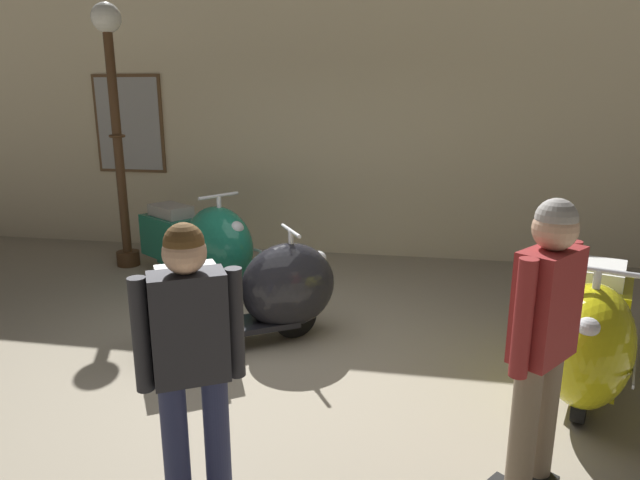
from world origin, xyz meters
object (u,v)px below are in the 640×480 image
at_px(lamppost, 115,111).
at_px(visitor_1, 191,354).
at_px(scooter_1, 259,293).
at_px(scooter_0, 204,243).
at_px(visitor_0, 543,333).
at_px(scooter_2, 592,335).

height_order(lamppost, visitor_1, lamppost).
bearing_deg(scooter_1, scooter_0, 95.93).
relative_size(scooter_1, visitor_0, 1.00).
bearing_deg(visitor_0, scooter_1, -1.30).
relative_size(scooter_0, scooter_1, 1.09).
relative_size(scooter_2, lamppost, 0.58).
height_order(scooter_0, lamppost, lamppost).
xyz_separation_m(scooter_0, visitor_0, (2.96, -2.87, 0.44)).
distance_m(scooter_2, lamppost, 5.53).
bearing_deg(scooter_2, visitor_0, -7.68).
xyz_separation_m(scooter_1, visitor_1, (0.26, -2.02, 0.44)).
bearing_deg(scooter_1, scooter_2, -42.31).
distance_m(scooter_0, visitor_0, 4.15).
relative_size(scooter_1, visitor_1, 1.05).
height_order(scooter_2, visitor_0, visitor_0).
bearing_deg(visitor_1, scooter_1, -21.40).
bearing_deg(visitor_0, scooter_2, -80.13).
height_order(scooter_2, lamppost, lamppost).
bearing_deg(visitor_0, lamppost, -1.71).
relative_size(lamppost, visitor_0, 1.91).
bearing_deg(lamppost, scooter_0, -24.74).
bearing_deg(lamppost, scooter_2, -26.01).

